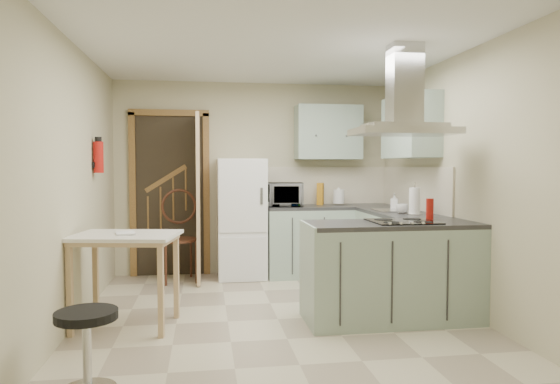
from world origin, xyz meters
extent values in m
plane|color=#BFB495|center=(0.00, 0.00, 0.00)|extent=(4.20, 4.20, 0.00)
plane|color=silver|center=(0.00, 0.00, 2.50)|extent=(4.20, 4.20, 0.00)
plane|color=#BCB491|center=(0.00, 2.10, 1.25)|extent=(3.60, 0.00, 3.60)
plane|color=#BCB491|center=(-1.80, 0.00, 1.25)|extent=(0.00, 4.20, 4.20)
plane|color=#BCB491|center=(1.80, 0.00, 1.25)|extent=(0.00, 4.20, 4.20)
cube|color=brown|center=(-1.10, 2.07, 1.05)|extent=(1.10, 0.12, 2.10)
cube|color=white|center=(-0.20, 1.80, 0.75)|extent=(0.60, 0.60, 1.50)
cube|color=#9EB2A0|center=(0.66, 1.80, 0.45)|extent=(1.08, 0.60, 0.90)
cube|color=#9EB2A0|center=(1.50, 1.12, 0.45)|extent=(0.60, 1.95, 0.90)
cube|color=beige|center=(0.96, 2.09, 1.15)|extent=(1.68, 0.02, 0.50)
cube|color=#9EB2A0|center=(0.95, 1.93, 1.85)|extent=(0.85, 0.35, 0.70)
cube|color=#9EB2A0|center=(1.62, 0.85, 1.85)|extent=(0.35, 0.90, 0.70)
cube|color=#9EB2A0|center=(1.02, -0.18, 0.45)|extent=(1.55, 0.65, 0.90)
cube|color=black|center=(1.12, -0.18, 0.91)|extent=(0.58, 0.50, 0.01)
cube|color=silver|center=(1.12, -0.18, 1.72)|extent=(0.90, 0.55, 0.10)
cube|color=silver|center=(1.50, 0.95, 0.91)|extent=(0.45, 0.40, 0.01)
cylinder|color=#B2140F|center=(-1.74, 0.90, 1.50)|extent=(0.10, 0.10, 0.32)
cube|color=#D7AF84|center=(-1.34, -0.02, 0.41)|extent=(0.98, 0.80, 0.82)
cube|color=#4F2E1A|center=(-0.98, 1.68, 0.51)|extent=(0.54, 0.54, 1.02)
cylinder|color=black|center=(-1.39, -1.27, 0.26)|extent=(0.50, 0.50, 0.51)
imported|color=black|center=(0.31, 1.77, 1.05)|extent=(0.58, 0.43, 0.30)
cylinder|color=white|center=(1.08, 1.86, 1.01)|extent=(0.17, 0.17, 0.22)
cube|color=#C07C16|center=(0.86, 1.97, 1.04)|extent=(0.13, 0.20, 0.29)
imported|color=#A1A3AD|center=(1.57, 1.16, 0.99)|extent=(0.11, 0.11, 0.18)
cylinder|color=white|center=(1.52, 0.47, 1.05)|extent=(0.15, 0.15, 0.29)
imported|color=silver|center=(1.43, 0.59, 0.95)|extent=(0.14, 0.14, 0.10)
cylinder|color=red|center=(1.47, 0.00, 1.00)|extent=(0.09, 0.09, 0.20)
imported|color=#AB393B|center=(-1.42, -0.05, 0.87)|extent=(0.20, 0.24, 0.10)
camera|label=1|loc=(-0.66, -4.48, 1.41)|focal=32.00mm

